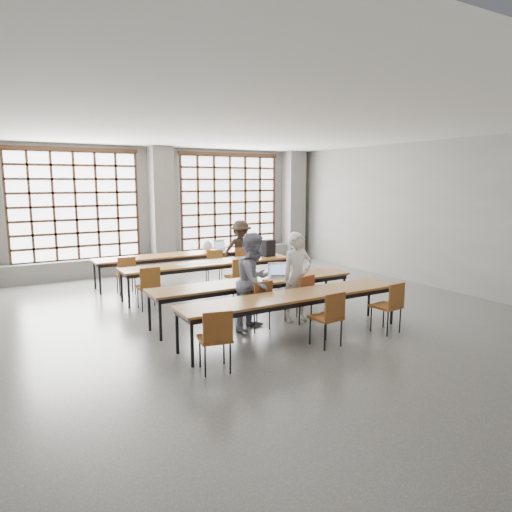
{
  "coord_description": "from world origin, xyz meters",
  "views": [
    {
      "loc": [
        -4.19,
        -7.24,
        2.54
      ],
      "look_at": [
        0.26,
        0.4,
        1.09
      ],
      "focal_mm": 32.0,
      "sensor_mm": 36.0,
      "label": 1
    }
  ],
  "objects_px": {
    "chair_back_right": "(242,260)",
    "laptop_front": "(278,273)",
    "chair_back_left": "(126,271)",
    "chair_mid_right": "(291,268)",
    "chair_back_mid": "(214,263)",
    "plastic_bag": "(207,246)",
    "backpack": "(268,248)",
    "laptop_back": "(221,247)",
    "student_back": "(241,250)",
    "desk_row_a": "(176,257)",
    "student_male": "(297,277)",
    "green_box": "(250,277)",
    "chair_near_right": "(390,302)",
    "red_pouch": "(215,335)",
    "phone": "(266,280)",
    "student_female": "(254,281)",
    "chair_front_right": "(302,293)",
    "chair_near_mid": "(329,314)",
    "chair_front_left": "(259,300)",
    "desk_row_c": "(255,284)",
    "mouse": "(297,274)",
    "chair_mid_centre": "(238,274)",
    "desk_row_d": "(295,298)",
    "chair_mid_left": "(149,284)",
    "desk_row_b": "(209,265)"
  },
  "relations": [
    {
      "from": "chair_back_right",
      "to": "laptop_front",
      "type": "distance_m",
      "value": 3.05
    },
    {
      "from": "chair_back_left",
      "to": "chair_mid_right",
      "type": "relative_size",
      "value": 1.0
    },
    {
      "from": "chair_back_right",
      "to": "chair_back_mid",
      "type": "bearing_deg",
      "value": -179.93
    },
    {
      "from": "plastic_bag",
      "to": "backpack",
      "type": "bearing_deg",
      "value": -56.83
    },
    {
      "from": "laptop_back",
      "to": "student_back",
      "type": "bearing_deg",
      "value": -66.42
    },
    {
      "from": "desk_row_a",
      "to": "laptop_back",
      "type": "distance_m",
      "value": 1.35
    },
    {
      "from": "chair_mid_right",
      "to": "student_male",
      "type": "bearing_deg",
      "value": -121.87
    },
    {
      "from": "green_box",
      "to": "chair_back_left",
      "type": "bearing_deg",
      "value": 117.68
    },
    {
      "from": "student_back",
      "to": "backpack",
      "type": "xyz_separation_m",
      "value": [
        0.26,
        -0.92,
        0.15
      ]
    },
    {
      "from": "chair_near_right",
      "to": "green_box",
      "type": "distance_m",
      "value": 2.53
    },
    {
      "from": "chair_mid_right",
      "to": "red_pouch",
      "type": "bearing_deg",
      "value": -136.62
    },
    {
      "from": "chair_near_right",
      "to": "phone",
      "type": "bearing_deg",
      "value": 127.66
    },
    {
      "from": "chair_near_right",
      "to": "student_female",
      "type": "distance_m",
      "value": 2.32
    },
    {
      "from": "chair_mid_right",
      "to": "backpack",
      "type": "height_order",
      "value": "backpack"
    },
    {
      "from": "backpack",
      "to": "student_male",
      "type": "bearing_deg",
      "value": -124.7
    },
    {
      "from": "chair_mid_right",
      "to": "chair_front_right",
      "type": "xyz_separation_m",
      "value": [
        -1.26,
        -2.18,
        0.0
      ]
    },
    {
      "from": "chair_near_mid",
      "to": "laptop_back",
      "type": "relative_size",
      "value": 2.07
    },
    {
      "from": "chair_front_left",
      "to": "phone",
      "type": "distance_m",
      "value": 0.73
    },
    {
      "from": "student_female",
      "to": "chair_back_mid",
      "type": "bearing_deg",
      "value": 45.94
    },
    {
      "from": "student_male",
      "to": "chair_mid_right",
      "type": "bearing_deg",
      "value": 61.37
    },
    {
      "from": "desk_row_c",
      "to": "chair_front_left",
      "type": "distance_m",
      "value": 0.7
    },
    {
      "from": "chair_near_right",
      "to": "backpack",
      "type": "relative_size",
      "value": 2.2
    },
    {
      "from": "chair_back_right",
      "to": "student_male",
      "type": "distance_m",
      "value": 3.63
    },
    {
      "from": "student_male",
      "to": "plastic_bag",
      "type": "bearing_deg",
      "value": 91.75
    },
    {
      "from": "mouse",
      "to": "green_box",
      "type": "distance_m",
      "value": 1.01
    },
    {
      "from": "chair_back_mid",
      "to": "student_female",
      "type": "distance_m",
      "value": 3.65
    },
    {
      "from": "plastic_bag",
      "to": "chair_mid_centre",
      "type": "bearing_deg",
      "value": -96.24
    },
    {
      "from": "desk_row_d",
      "to": "chair_mid_left",
      "type": "xyz_separation_m",
      "value": [
        -1.57,
        2.8,
        -0.13
      ]
    },
    {
      "from": "chair_front_left",
      "to": "student_back",
      "type": "bearing_deg",
      "value": 65.89
    },
    {
      "from": "chair_front_left",
      "to": "chair_near_mid",
      "type": "bearing_deg",
      "value": -66.99
    },
    {
      "from": "desk_row_d",
      "to": "student_male",
      "type": "bearing_deg",
      "value": 52.74
    },
    {
      "from": "student_male",
      "to": "plastic_bag",
      "type": "distance_m",
      "value": 4.21
    },
    {
      "from": "desk_row_b",
      "to": "desk_row_c",
      "type": "bearing_deg",
      "value": -91.9
    },
    {
      "from": "chair_mid_centre",
      "to": "chair_front_right",
      "type": "xyz_separation_m",
      "value": [
        0.15,
        -2.18,
        0.0
      ]
    },
    {
      "from": "chair_mid_right",
      "to": "chair_front_left",
      "type": "height_order",
      "value": "same"
    },
    {
      "from": "chair_near_mid",
      "to": "green_box",
      "type": "bearing_deg",
      "value": 98.5
    },
    {
      "from": "chair_near_mid",
      "to": "laptop_front",
      "type": "relative_size",
      "value": 1.94
    },
    {
      "from": "desk_row_c",
      "to": "chair_back_left",
      "type": "xyz_separation_m",
      "value": [
        -1.6,
        3.03,
        -0.13
      ]
    },
    {
      "from": "desk_row_a",
      "to": "red_pouch",
      "type": "relative_size",
      "value": 20.0
    },
    {
      "from": "chair_mid_left",
      "to": "plastic_bag",
      "type": "height_order",
      "value": "plastic_bag"
    },
    {
      "from": "laptop_front",
      "to": "green_box",
      "type": "xyz_separation_m",
      "value": [
        -0.63,
        -0.02,
        -0.02
      ]
    },
    {
      "from": "student_female",
      "to": "green_box",
      "type": "height_order",
      "value": "student_female"
    },
    {
      "from": "green_box",
      "to": "chair_front_right",
      "type": "bearing_deg",
      "value": -46.49
    },
    {
      "from": "chair_mid_left",
      "to": "chair_front_left",
      "type": "xyz_separation_m",
      "value": [
        1.24,
        -2.18,
        0.0
      ]
    },
    {
      "from": "student_female",
      "to": "chair_near_mid",
      "type": "bearing_deg",
      "value": -98.39
    },
    {
      "from": "chair_front_right",
      "to": "student_female",
      "type": "bearing_deg",
      "value": 172.18
    },
    {
      "from": "student_male",
      "to": "red_pouch",
      "type": "distance_m",
      "value": 2.63
    },
    {
      "from": "student_back",
      "to": "phone",
      "type": "relative_size",
      "value": 11.92
    },
    {
      "from": "chair_back_left",
      "to": "phone",
      "type": "relative_size",
      "value": 6.77
    },
    {
      "from": "chair_mid_right",
      "to": "chair_front_right",
      "type": "distance_m",
      "value": 2.52
    }
  ]
}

